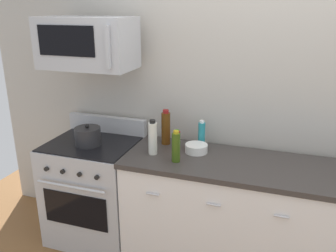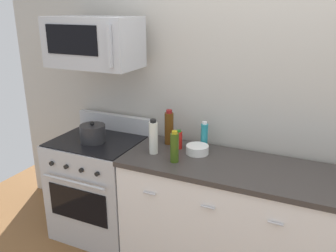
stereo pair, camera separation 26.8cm
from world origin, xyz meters
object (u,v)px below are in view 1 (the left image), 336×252
at_px(bottle_vinegar_white, 153,138).
at_px(bowl_white_ceramic, 196,148).
at_px(stockpot, 88,136).
at_px(bottle_wine_amber, 166,128).
at_px(bottle_olive_oil, 176,147).
at_px(bottle_dish_soap, 202,134).
at_px(microwave, 87,43).
at_px(bottle_hot_sauce_red, 177,139).
at_px(range_oven, 95,189).

relative_size(bottle_vinegar_white, bowl_white_ceramic, 1.57).
relative_size(bowl_white_ceramic, stockpot, 0.83).
bearing_deg(bottle_vinegar_white, bottle_wine_amber, 83.49).
bearing_deg(bottle_olive_oil, bottle_dish_soap, 72.96).
xyz_separation_m(microwave, bottle_vinegar_white, (0.58, -0.10, -0.70)).
xyz_separation_m(bottle_hot_sauce_red, bottle_olive_oil, (0.07, -0.25, 0.04)).
xyz_separation_m(bottle_hot_sauce_red, bottle_dish_soap, (0.18, 0.11, 0.03)).
relative_size(bottle_hot_sauce_red, bottle_dish_soap, 0.70).
bearing_deg(bowl_white_ceramic, bottle_olive_oil, -115.10).
xyz_separation_m(range_oven, bottle_vinegar_white, (0.58, -0.05, 0.58)).
height_order(bottle_dish_soap, stockpot, bottle_dish_soap).
xyz_separation_m(bottle_vinegar_white, bottle_hot_sauce_red, (0.14, 0.17, -0.06)).
bearing_deg(bottle_olive_oil, bowl_white_ceramic, 64.90).
relative_size(microwave, bottle_wine_amber, 2.51).
relative_size(bottle_vinegar_white, bottle_olive_oil, 1.15).
height_order(bottle_wine_amber, bottle_dish_soap, bottle_wine_amber).
xyz_separation_m(range_oven, bottle_olive_oil, (0.80, -0.13, 0.57)).
distance_m(bottle_vinegar_white, bottle_olive_oil, 0.23).
bearing_deg(bottle_vinegar_white, microwave, 170.54).
height_order(bottle_hot_sauce_red, bottle_dish_soap, bottle_dish_soap).
xyz_separation_m(bottle_wine_amber, bottle_dish_soap, (0.30, 0.04, -0.03)).
bearing_deg(bottle_dish_soap, microwave, -168.80).
distance_m(bottle_olive_oil, bowl_white_ceramic, 0.25).
relative_size(range_oven, stockpot, 4.96).
height_order(bottle_vinegar_white, bottle_olive_oil, bottle_vinegar_white).
height_order(range_oven, stockpot, stockpot).
bearing_deg(bottle_olive_oil, bottle_wine_amber, 120.89).
height_order(microwave, bottle_hot_sauce_red, microwave).
bearing_deg(bowl_white_ceramic, bottle_dish_soap, 87.01).
distance_m(bottle_dish_soap, stockpot, 0.95).
bearing_deg(bottle_hot_sauce_red, range_oven, -170.67).
distance_m(bottle_wine_amber, bottle_olive_oil, 0.37).
xyz_separation_m(microwave, bottle_dish_soap, (0.90, 0.18, -0.72)).
distance_m(range_oven, bottle_wine_amber, 0.87).
xyz_separation_m(bottle_vinegar_white, stockpot, (-0.58, -0.00, -0.06)).
height_order(range_oven, microwave, microwave).
height_order(range_oven, bottle_dish_soap, bottle_dish_soap).
bearing_deg(microwave, bottle_wine_amber, 12.90).
height_order(bottle_vinegar_white, bowl_white_ceramic, bottle_vinegar_white).
bearing_deg(bottle_dish_soap, bowl_white_ceramic, -92.99).
distance_m(bottle_olive_oil, stockpot, 0.80).
relative_size(bottle_dish_soap, bottle_olive_oil, 0.92).
height_order(microwave, bottle_vinegar_white, microwave).
distance_m(range_oven, bottle_vinegar_white, 0.82).
relative_size(microwave, bottle_olive_oil, 3.05).
height_order(bottle_hot_sauce_red, bottle_olive_oil, bottle_olive_oil).
height_order(bottle_hot_sauce_red, bowl_white_ceramic, bottle_hot_sauce_red).
bearing_deg(range_oven, stockpot, -90.00).
relative_size(range_oven, bottle_vinegar_white, 3.81).
bearing_deg(range_oven, bottle_dish_soap, 13.90).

